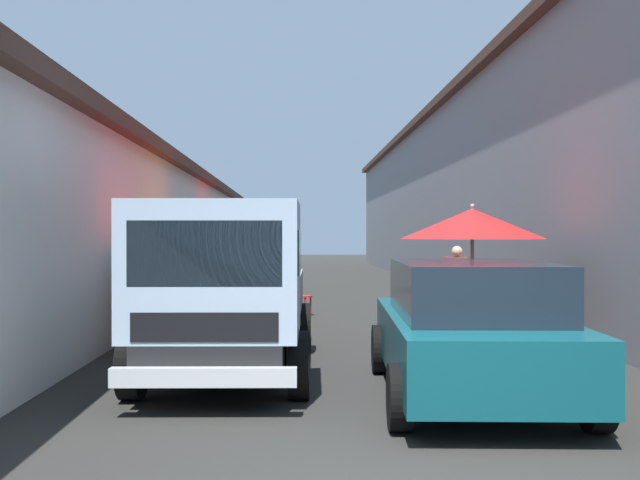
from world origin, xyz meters
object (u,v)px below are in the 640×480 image
Objects in this scene: hatchback_car at (470,329)px; vendor_by_crates at (457,281)px; plastic_stool at (305,301)px; fruit_stall_near_right at (212,242)px; fruit_stall_far_right at (470,238)px; fruit_stall_mid_lane at (224,231)px; fruit_stall_far_left at (248,231)px; delivery_truck at (224,295)px; parked_scooter at (438,298)px.

hatchback_car is 5.86m from vendor_by_crates.
fruit_stall_near_right is at bearing 158.10° from plastic_stool.
fruit_stall_far_right is 5.34m from fruit_stall_mid_lane.
fruit_stall_far_left reaches higher than delivery_truck.
fruit_stall_mid_lane is 1.66× the size of vendor_by_crates.
delivery_truck is 7.13m from parked_scooter.
vendor_by_crates is (1.84, -4.36, -0.75)m from fruit_stall_near_right.
fruit_stall_near_right is 0.62× the size of hatchback_car.
delivery_truck is (-13.39, -0.64, -0.83)m from fruit_stall_far_left.
fruit_stall_mid_lane is 1.52× the size of parked_scooter.
delivery_truck is at bearing 171.64° from plastic_stool.
fruit_stall_far_right is 1.47× the size of vendor_by_crates.
parked_scooter is at bearing -2.74° from fruit_stall_far_right.
fruit_stall_far_left is at bearing 0.17° from fruit_stall_mid_lane.
parked_scooter is at bearing -90.84° from fruit_stall_mid_lane.
delivery_truck is 3.25× the size of vendor_by_crates.
hatchback_car reaches higher than plastic_stool.
fruit_stall_near_right reaches higher than delivery_truck.
hatchback_car is at bearing 171.34° from parked_scooter.
fruit_stall_far_right is at bearing 172.15° from vendor_by_crates.
fruit_stall_far_right is at bearing -128.70° from fruit_stall_mid_lane.
plastic_stool is at bearing -21.90° from fruit_stall_near_right.
vendor_by_crates is at bearing -125.04° from plastic_stool.
fruit_stall_far_right is 0.56× the size of hatchback_car.
plastic_stool is (1.98, 2.82, -0.54)m from vendor_by_crates.
fruit_stall_mid_lane is 5.83× the size of plastic_stool.
vendor_by_crates reaches higher than plastic_stool.
parked_scooter is (6.78, -1.03, -0.29)m from hatchback_car.
hatchback_car is 9.19× the size of plastic_stool.
fruit_stall_near_right is at bearing 84.45° from fruit_stall_far_right.
hatchback_car is at bearing -166.80° from fruit_stall_far_left.
fruit_stall_far_left reaches higher than parked_scooter.
fruit_stall_mid_lane is 7.66m from hatchback_car.
fruit_stall_far_right is 0.88× the size of fruit_stall_mid_lane.
fruit_stall_far_left is at bearing 30.64° from parked_scooter.
fruit_stall_near_right is 2.95m from fruit_stall_mid_lane.
fruit_stall_far_right is (-10.60, -4.18, -0.19)m from fruit_stall_far_left.
plastic_stool is at bearing -8.36° from delivery_truck.
hatchback_car is (-14.10, -3.31, -1.13)m from fruit_stall_far_left.
fruit_stall_far_right reaches higher than delivery_truck.
parked_scooter is (-7.33, -4.34, -1.42)m from fruit_stall_far_left.
parked_scooter is (2.88, -4.21, -1.17)m from fruit_stall_near_right.
fruit_stall_mid_lane is at bearing 76.21° from vendor_by_crates.
fruit_stall_mid_lane is at bearing 51.30° from fruit_stall_far_right.
fruit_stall_far_left reaches higher than hatchback_car.
fruit_stall_far_right is 3.73m from hatchback_car.
vendor_by_crates is (2.24, -0.31, -0.81)m from fruit_stall_far_right.
fruit_stall_near_right reaches higher than parked_scooter.
plastic_stool is (7.72, 1.64, -0.41)m from hatchback_car.
hatchback_car is 7.90m from plastic_stool.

